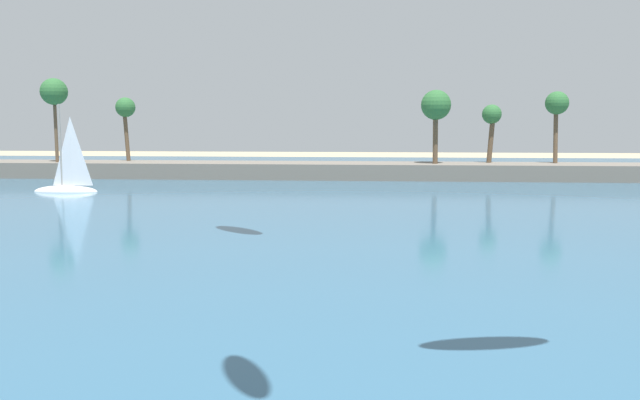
% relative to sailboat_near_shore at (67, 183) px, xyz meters
% --- Properties ---
extents(sea, '(220.00, 103.01, 0.06)m').
position_rel_sailboat_near_shore_xyz_m(sea, '(26.96, 3.54, -0.80)').
color(sea, '#33607F').
rests_on(sea, ground).
extents(palm_headland, '(117.74, 6.08, 11.76)m').
position_rel_sailboat_near_shore_xyz_m(palm_headland, '(28.43, 15.08, 1.23)').
color(palm_headland, slate).
rests_on(palm_headland, ground).
extents(sailboat_near_shore, '(5.89, 1.87, 8.50)m').
position_rel_sailboat_near_shore_xyz_m(sailboat_near_shore, '(0.00, 0.00, 0.00)').
color(sailboat_near_shore, white).
rests_on(sailboat_near_shore, sea).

